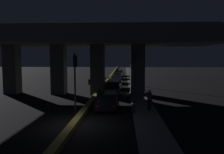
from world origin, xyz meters
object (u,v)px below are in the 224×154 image
Objects in this scene: traffic_light_left_of_median at (75,73)px; motorcycle_blue_filtering_near at (99,97)px; car_taxi_yellow_sixth at (120,73)px; car_black_lead_oncoming at (95,80)px; street_lamp at (129,56)px; car_silver_fourth at (116,79)px; car_white_fifth at (118,76)px; car_white_second_oncoming at (100,75)px; motorcycle_black_filtering_mid at (105,89)px; car_grey_second at (113,87)px; traffic_light_right_of_median at (134,69)px; car_black_lead at (107,101)px; car_silver_third at (116,84)px; pedestrian_on_sidewalk at (149,100)px.

traffic_light_left_of_median is 5.24m from motorcycle_blue_filtering_near.
car_taxi_yellow_sixth reaches higher than car_black_lead_oncoming.
street_lamp is 5.67m from car_silver_fourth.
car_white_fifth is 0.98× the size of car_white_second_oncoming.
street_lamp is 4.43× the size of motorcycle_black_filtering_mid.
street_lamp reaches higher than car_grey_second.
car_taxi_yellow_sixth is at bearing -3.97° from motorcycle_blue_filtering_near.
car_taxi_yellow_sixth is 17.73m from car_black_lead_oncoming.
car_black_lead_oncoming is (-3.82, 11.73, -0.18)m from car_grey_second.
traffic_light_right_of_median reaches higher than car_white_fifth.
car_white_second_oncoming is at bearing 4.47° from motorcycle_blue_filtering_near.
motorcycle_blue_filtering_near reaches higher than motorcycle_black_filtering_mid.
car_black_lead is 37.11m from car_taxi_yellow_sixth.
car_silver_third is at bearing -3.37° from car_grey_second.
motorcycle_black_filtering_mid is at bearing 115.99° from pedestrian_on_sidewalk.
traffic_light_right_of_median reaches higher than traffic_light_left_of_median.
traffic_light_left_of_median is at bearing 171.09° from car_silver_fourth.
car_black_lead is at bearing 10.93° from car_black_lead_oncoming.
car_black_lead is 13.55m from car_silver_third.
traffic_light_left_of_median is 11.29m from motorcycle_black_filtering_mid.
car_black_lead_oncoming is at bearing 7.23° from motorcycle_blue_filtering_near.
traffic_light_left_of_median reaches higher than car_silver_third.
car_silver_fourth is 0.96× the size of car_white_fifth.
car_silver_third is at bearing 79.56° from traffic_light_left_of_median.
car_silver_fourth is at bearing 107.74° from car_black_lead_oncoming.
car_silver_fourth is at bearing 83.73° from traffic_light_left_of_median.
motorcycle_black_filtering_mid is at bearing -110.64° from street_lamp.
car_silver_fourth is 16.10m from car_taxi_yellow_sixth.
motorcycle_black_filtering_mid is (2.68, -10.69, -0.14)m from car_black_lead_oncoming.
traffic_light_left_of_median is at bearing -169.66° from pedestrian_on_sidewalk.
car_grey_second is at bearing 112.56° from pedestrian_on_sidewalk.
car_grey_second is at bearing 18.38° from car_black_lead_oncoming.
street_lamp is 1.83× the size of car_taxi_yellow_sixth.
car_silver_fourth is at bearing -0.31° from car_black_lead.
car_grey_second is 28.99m from car_taxi_yellow_sixth.
car_taxi_yellow_sixth reaches higher than car_white_second_oncoming.
traffic_light_right_of_median is at bearing -176.70° from car_silver_fourth.
car_grey_second is 0.93× the size of car_white_fifth.
car_taxi_yellow_sixth reaches higher than car_silver_fourth.
traffic_light_right_of_median is at bearing -159.67° from motorcycle_black_filtering_mid.
car_white_fifth is (0.13, 8.20, 0.01)m from car_silver_fourth.
car_silver_fourth is 2.28× the size of motorcycle_black_filtering_mid.
motorcycle_blue_filtering_near is at bearing 167.38° from car_grey_second.
car_black_lead is 9.23m from motorcycle_black_filtering_mid.
car_silver_third reaches higher than car_silver_fourth.
motorcycle_blue_filtering_near is at bearing 173.00° from car_silver_third.
street_lamp reaches higher than traffic_light_right_of_median.
car_silver_third is at bearing -176.74° from car_white_fifth.
street_lamp is at bearing 94.39° from pedestrian_on_sidewalk.
traffic_light_right_of_median reaches higher than car_black_lead_oncoming.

